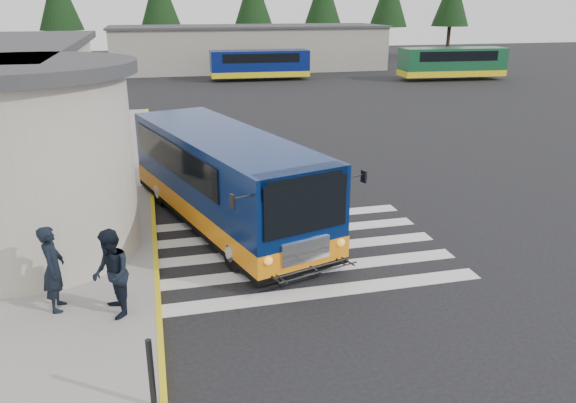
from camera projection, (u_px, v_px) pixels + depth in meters
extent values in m
plane|color=black|center=(302.00, 237.00, 15.83)|extent=(140.00, 140.00, 0.00)
cube|color=yellow|center=(153.00, 200.00, 18.55)|extent=(0.12, 34.00, 0.16)
cylinder|color=#B4AA98|center=(26.00, 167.00, 13.91)|extent=(5.20, 5.20, 4.50)
cylinder|color=#38383A|center=(10.00, 68.00, 13.11)|extent=(5.80, 5.80, 0.30)
cube|color=black|center=(74.00, 163.00, 18.53)|extent=(0.08, 1.20, 2.20)
cube|color=#38383A|center=(84.00, 123.00, 18.20)|extent=(1.20, 1.80, 0.12)
cube|color=silver|center=(318.00, 292.00, 12.79)|extent=(8.00, 0.55, 0.01)
cube|color=silver|center=(304.00, 269.00, 13.89)|extent=(8.00, 0.55, 0.01)
cube|color=silver|center=(292.00, 250.00, 14.99)|extent=(8.00, 0.55, 0.01)
cube|color=silver|center=(282.00, 233.00, 16.08)|extent=(8.00, 0.55, 0.01)
cube|color=silver|center=(273.00, 218.00, 17.18)|extent=(8.00, 0.55, 0.01)
cube|color=gray|center=(249.00, 49.00, 54.95)|extent=(26.00, 8.00, 4.00)
cube|color=#38383A|center=(248.00, 26.00, 54.25)|extent=(26.40, 8.40, 0.20)
cylinder|color=black|center=(65.00, 48.00, 58.28)|extent=(0.44, 0.44, 3.60)
cylinder|color=black|center=(163.00, 47.00, 60.53)|extent=(0.44, 0.44, 3.60)
cylinder|color=black|center=(254.00, 45.00, 62.79)|extent=(0.44, 0.44, 3.60)
cylinder|color=black|center=(322.00, 44.00, 64.60)|extent=(0.44, 0.44, 3.60)
cylinder|color=black|center=(387.00, 43.00, 66.41)|extent=(0.44, 0.44, 3.60)
cylinder|color=black|center=(448.00, 42.00, 68.21)|extent=(0.44, 0.44, 3.60)
cube|color=#061A4E|center=(224.00, 173.00, 16.31)|extent=(4.93, 9.23, 2.32)
cube|color=orange|center=(225.00, 202.00, 16.61)|extent=(4.97, 9.27, 0.55)
cube|color=black|center=(225.00, 212.00, 16.71)|extent=(4.96, 9.26, 0.22)
cube|color=black|center=(306.00, 207.00, 12.56)|extent=(2.10, 0.68, 1.24)
cube|color=silver|center=(306.00, 251.00, 12.91)|extent=(1.25, 0.43, 0.54)
cube|color=black|center=(172.00, 157.00, 16.19)|extent=(1.92, 6.26, 0.89)
cube|color=black|center=(250.00, 147.00, 17.40)|extent=(1.92, 6.26, 0.89)
cylinder|color=black|center=(235.00, 252.00, 13.74)|extent=(0.56, 0.99, 0.95)
cylinder|color=black|center=(310.00, 234.00, 14.79)|extent=(0.56, 0.99, 0.95)
cylinder|color=black|center=(162.00, 191.00, 18.23)|extent=(0.56, 0.99, 0.95)
cylinder|color=black|center=(223.00, 181.00, 19.28)|extent=(0.56, 0.99, 0.95)
cube|color=black|center=(232.00, 201.00, 11.73)|extent=(0.10, 0.18, 0.30)
cube|color=black|center=(364.00, 176.00, 13.39)|extent=(0.10, 0.18, 0.30)
imported|color=black|center=(53.00, 268.00, 11.53)|extent=(0.47, 0.70, 1.86)
imported|color=black|center=(111.00, 274.00, 11.29)|extent=(0.89, 1.04, 1.87)
cylinder|color=black|center=(151.00, 374.00, 8.77)|extent=(0.10, 0.10, 1.22)
cube|color=#071554|center=(259.00, 63.00, 47.58)|extent=(8.36, 2.63, 2.12)
cube|color=yellow|center=(260.00, 73.00, 47.87)|extent=(8.39, 2.65, 0.46)
cube|color=black|center=(259.00, 57.00, 47.41)|extent=(6.53, 2.60, 0.74)
cube|color=#134829|center=(452.00, 62.00, 47.76)|extent=(9.03, 3.07, 2.27)
cube|color=yellow|center=(451.00, 73.00, 48.07)|extent=(9.06, 3.10, 0.49)
cube|color=black|center=(453.00, 55.00, 47.58)|extent=(7.06, 2.98, 0.79)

